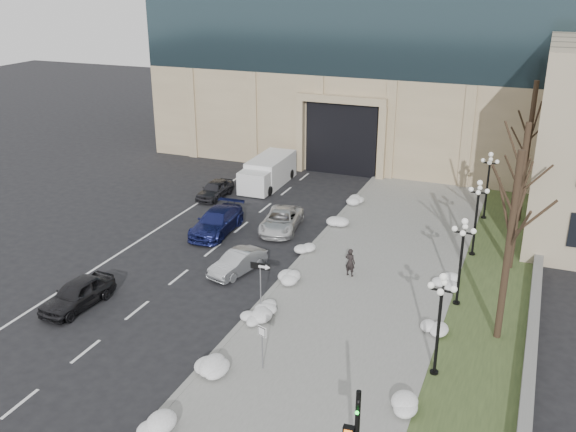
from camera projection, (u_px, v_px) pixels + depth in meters
name	position (u px, v px, depth m)	size (l,w,h in m)	color
ground	(190.00, 413.00, 24.70)	(160.00, 160.00, 0.00)	black
sidewalk	(372.00, 276.00, 35.60)	(9.00, 40.00, 0.12)	gray
curb	(297.00, 263.00, 37.15)	(0.30, 40.00, 0.14)	gray
grass_strip	(494.00, 297.00, 33.34)	(4.00, 40.00, 0.10)	#334321
stone_wall	(537.00, 282.00, 34.28)	(0.50, 30.00, 0.70)	slate
car_a	(77.00, 294.00, 32.26)	(1.72, 4.28, 1.46)	black
car_b	(238.00, 262.00, 35.95)	(1.34, 3.84, 1.26)	#9DA0A4
car_c	(217.00, 222.00, 41.43)	(2.14, 5.26, 1.53)	navy
car_d	(281.00, 220.00, 41.89)	(2.23, 4.83, 1.34)	silver
car_e	(215.00, 189.00, 47.87)	(1.57, 3.89, 1.33)	#2B2B30
pedestrian	(350.00, 262.00, 35.28)	(0.59, 0.39, 1.61)	black
box_truck	(268.00, 172.00, 50.59)	(2.51, 6.81, 2.15)	silver
one_way_sign	(263.00, 273.00, 30.98)	(1.04, 0.29, 2.77)	slate
keep_sign	(262.00, 339.00, 26.76)	(0.45, 0.19, 2.14)	slate
snow_clump_a	(147.00, 431.00, 23.31)	(1.10, 1.60, 0.36)	white
snow_clump_b	(217.00, 364.00, 27.27)	(1.10, 1.60, 0.36)	white
snow_clump_c	(257.00, 316.00, 31.08)	(1.10, 1.60, 0.36)	white
snow_clump_d	(289.00, 279.00, 34.81)	(1.10, 1.60, 0.36)	white
snow_clump_e	(310.00, 248.00, 38.63)	(1.10, 1.60, 0.36)	white
snow_clump_f	(340.00, 222.00, 42.63)	(1.10, 1.60, 0.36)	white
snow_clump_g	(354.00, 201.00, 46.41)	(1.10, 1.60, 0.36)	white
snow_clump_h	(403.00, 405.00, 24.69)	(1.10, 1.60, 0.36)	white
snow_clump_i	(432.00, 332.00, 29.64)	(1.10, 1.60, 0.36)	white
snow_clump_j	(444.00, 281.00, 34.51)	(1.10, 1.60, 0.36)	white
snow_clump_k	(352.00, 200.00, 46.63)	(1.10, 1.60, 0.36)	white
snow_clump_l	(261.00, 310.00, 31.55)	(1.10, 1.60, 0.36)	white
lamppost_a	(440.00, 311.00, 25.92)	(1.18, 1.18, 4.76)	black
lamppost_b	(462.00, 250.00, 31.55)	(1.18, 1.18, 4.76)	black
lamppost_c	(477.00, 208.00, 37.18)	(1.18, 1.18, 4.76)	black
lamppost_d	(488.00, 177.00, 42.82)	(1.18, 1.18, 4.76)	black
tree_near	(512.00, 221.00, 27.63)	(3.20, 3.20, 9.00)	black
tree_mid	(522.00, 177.00, 34.68)	(3.20, 3.20, 8.50)	black
tree_far	(530.00, 133.00, 41.38)	(3.20, 3.20, 9.50)	black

